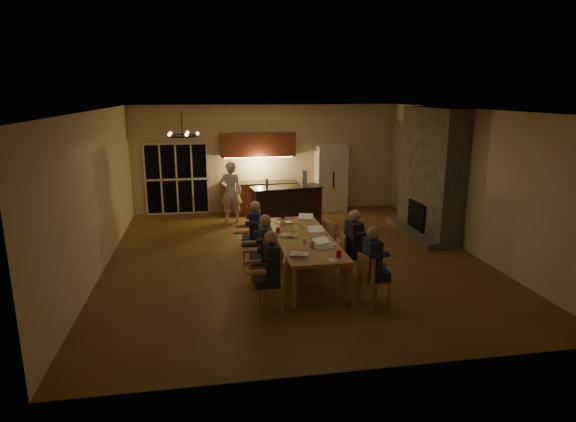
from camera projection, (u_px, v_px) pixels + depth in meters
The scene contains 44 objects.
floor at pixel (294, 258), 10.61m from camera, with size 9.00×9.00×0.00m, color brown.
back_wall at pixel (267, 158), 14.55m from camera, with size 8.00×0.04×3.20m, color beige.
left_wall at pixel (96, 193), 9.56m from camera, with size 0.04×9.00×3.20m, color beige.
right_wall at pixel (469, 181), 10.89m from camera, with size 0.04×9.00×3.20m, color beige.
ceiling at pixel (295, 109), 9.83m from camera, with size 8.00×9.00×0.04m, color white.
french_doors at pixel (177, 179), 14.19m from camera, with size 1.86×0.08×2.10m, color black.
fireplace at pixel (431, 173), 11.98m from camera, with size 0.58×2.50×3.20m, color #675C51.
kitchenette at pixel (259, 174), 14.29m from camera, with size 2.24×0.68×2.40m, color brown, non-canonical shape.
refrigerator at pixel (331, 178), 14.65m from camera, with size 0.90×0.68×2.00m, color #EDE1C6.
dining_table at pixel (304, 255), 9.66m from camera, with size 1.10×3.22×0.75m, color #BC7A4B.
bar_island at pixel (286, 206), 13.07m from camera, with size 1.92×0.68×1.08m, color black.
chair_left_near at pixel (273, 283), 8.03m from camera, with size 0.44×0.44×0.89m, color tan, non-canonical shape.
chair_left_mid at pixel (262, 263), 9.00m from camera, with size 0.44×0.44×0.89m, color tan, non-canonical shape.
chair_left_far at pixel (255, 245), 10.03m from camera, with size 0.44×0.44×0.89m, color tan, non-canonical shape.
chair_right_near at pixel (375, 279), 8.22m from camera, with size 0.44×0.44×0.89m, color tan, non-canonical shape.
chair_right_mid at pixel (353, 256), 9.39m from camera, with size 0.44×0.44×0.89m, color tan, non-canonical shape.
chair_right_far at pixel (339, 241), 10.30m from camera, with size 0.44×0.44×0.89m, color tan, non-canonical shape.
person_left_near at pixel (271, 271), 7.91m from camera, with size 0.60×0.60×1.38m, color #23242D, non-canonical shape.
person_right_near at pixel (372, 266), 8.15m from camera, with size 0.60×0.60×1.38m, color navy, non-canonical shape.
person_left_mid at pixel (265, 251), 8.93m from camera, with size 0.60×0.60×1.38m, color #373D41, non-canonical shape.
person_right_mid at pixel (354, 245), 9.27m from camera, with size 0.60×0.60×1.38m, color #23242D, non-canonical shape.
person_left_far at pixel (255, 233), 10.03m from camera, with size 0.60×0.60×1.38m, color navy, non-canonical shape.
standing_person at pixel (231, 192), 13.34m from camera, with size 0.62×0.41×1.71m, color white.
chandelier at pixel (182, 136), 9.07m from camera, with size 0.60×0.60×0.03m, color black.
laptop_a at pixel (299, 249), 8.49m from camera, with size 0.32×0.28×0.23m, color silver, non-canonical shape.
laptop_b at pixel (325, 243), 8.83m from camera, with size 0.32×0.28×0.23m, color silver, non-canonical shape.
laptop_c at pixel (289, 230), 9.62m from camera, with size 0.32×0.28×0.23m, color silver, non-canonical shape.
laptop_d at pixel (317, 231), 9.56m from camera, with size 0.32×0.28×0.23m, color silver, non-canonical shape.
laptop_e at pixel (285, 218), 10.57m from camera, with size 0.32×0.28×0.23m, color silver, non-canonical shape.
laptop_f at pixel (305, 218), 10.58m from camera, with size 0.32×0.28×0.23m, color silver, non-canonical shape.
mug_front at pixel (305, 241), 9.13m from camera, with size 0.08×0.08×0.10m, color silver.
mug_mid at pixel (301, 226), 10.16m from camera, with size 0.09×0.09×0.10m, color silver.
mug_back at pixel (282, 224), 10.32m from camera, with size 0.08×0.08×0.10m, color silver.
redcup_near at pixel (339, 254), 8.39m from camera, with size 0.09×0.09×0.12m, color red.
redcup_mid at pixel (278, 230), 9.82m from camera, with size 0.08×0.08×0.12m, color red.
can_silver at pixel (312, 244), 8.90m from camera, with size 0.07×0.07×0.12m, color #B2B2B7.
can_cola at pixel (283, 217), 10.83m from camera, with size 0.07×0.07×0.12m, color #3F0F0C.
can_right at pixel (322, 229), 9.92m from camera, with size 0.07×0.07×0.12m, color #B2B2B7.
plate_near at pixel (330, 244), 9.06m from camera, with size 0.28×0.28×0.02m, color silver.
plate_left at pixel (297, 253), 8.59m from camera, with size 0.28×0.28×0.02m, color silver.
plate_far at pixel (316, 226), 10.28m from camera, with size 0.22×0.22×0.02m, color silver.
notepad at pixel (332, 260), 8.22m from camera, with size 0.14×0.20×0.01m, color white.
bar_bottle at pixel (267, 183), 12.76m from camera, with size 0.07×0.07×0.24m, color #99999E.
bar_blender at pixel (304, 178), 12.99m from camera, with size 0.13×0.13×0.42m, color silver.
Camera 1 is at (-1.84, -9.88, 3.55)m, focal length 30.00 mm.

